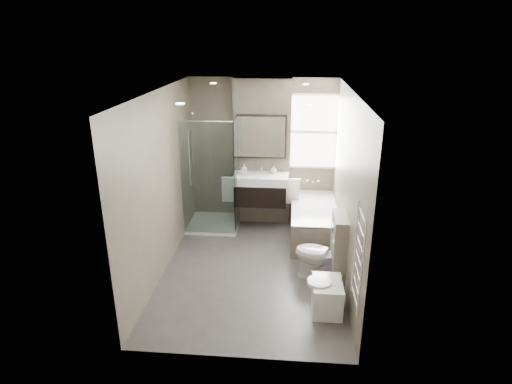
# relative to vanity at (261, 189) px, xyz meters

# --- Properties ---
(room) EXTENTS (2.70, 3.90, 2.70)m
(room) POSITION_rel_vanity_xyz_m (0.00, -1.43, 0.56)
(room) COLOR #45413F
(room) RESTS_ON ground
(vanity_pier) EXTENTS (1.00, 0.25, 2.60)m
(vanity_pier) POSITION_rel_vanity_xyz_m (0.00, 0.35, 0.56)
(vanity_pier) COLOR #675F51
(vanity_pier) RESTS_ON ground
(vanity) EXTENTS (0.95, 0.47, 0.66)m
(vanity) POSITION_rel_vanity_xyz_m (0.00, 0.00, 0.00)
(vanity) COLOR black
(vanity) RESTS_ON vanity_pier
(mirror_cabinet) EXTENTS (0.86, 0.08, 0.76)m
(mirror_cabinet) POSITION_rel_vanity_xyz_m (0.00, 0.19, 0.89)
(mirror_cabinet) COLOR black
(mirror_cabinet) RESTS_ON vanity_pier
(towel_left) EXTENTS (0.24, 0.06, 0.44)m
(towel_left) POSITION_rel_vanity_xyz_m (-0.56, -0.02, -0.02)
(towel_left) COLOR white
(towel_left) RESTS_ON vanity_pier
(towel_right) EXTENTS (0.24, 0.06, 0.44)m
(towel_right) POSITION_rel_vanity_xyz_m (0.56, -0.02, -0.02)
(towel_right) COLOR white
(towel_right) RESTS_ON vanity_pier
(shower_enclosure) EXTENTS (0.90, 0.90, 2.00)m
(shower_enclosure) POSITION_rel_vanity_xyz_m (-0.75, -0.08, -0.25)
(shower_enclosure) COLOR white
(shower_enclosure) RESTS_ON ground
(bathtub) EXTENTS (0.75, 1.60, 0.57)m
(bathtub) POSITION_rel_vanity_xyz_m (0.92, -0.33, -0.43)
(bathtub) COLOR #675F51
(bathtub) RESTS_ON ground
(window) EXTENTS (0.98, 0.06, 1.33)m
(window) POSITION_rel_vanity_xyz_m (0.90, 0.45, 0.93)
(window) COLOR white
(window) RESTS_ON room
(toilet) EXTENTS (0.81, 0.60, 0.74)m
(toilet) POSITION_rel_vanity_xyz_m (0.97, -1.62, -0.37)
(toilet) COLOR white
(toilet) RESTS_ON ground
(cistern_box) EXTENTS (0.19, 0.55, 1.00)m
(cistern_box) POSITION_rel_vanity_xyz_m (1.21, -1.68, -0.24)
(cistern_box) COLOR #675F51
(cistern_box) RESTS_ON ground
(bidet) EXTENTS (0.44, 0.51, 0.53)m
(bidet) POSITION_rel_vanity_xyz_m (1.01, -2.39, -0.52)
(bidet) COLOR white
(bidet) RESTS_ON ground
(towel_radiator) EXTENTS (0.03, 0.49, 1.10)m
(towel_radiator) POSITION_rel_vanity_xyz_m (1.25, -3.03, 0.38)
(towel_radiator) COLOR silver
(towel_radiator) RESTS_ON room
(soap_bottle_a) EXTENTS (0.09, 0.09, 0.19)m
(soap_bottle_a) POSITION_rel_vanity_xyz_m (-0.29, -0.02, 0.35)
(soap_bottle_a) COLOR white
(soap_bottle_a) RESTS_ON vanity
(soap_bottle_b) EXTENTS (0.11, 0.11, 0.14)m
(soap_bottle_b) POSITION_rel_vanity_xyz_m (0.22, 0.12, 0.33)
(soap_bottle_b) COLOR white
(soap_bottle_b) RESTS_ON vanity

